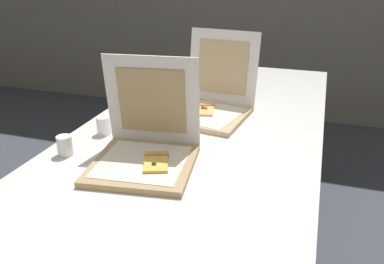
# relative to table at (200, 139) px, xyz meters

# --- Properties ---
(table) EXTENTS (0.98, 2.26, 0.76)m
(table) POSITION_rel_table_xyz_m (0.00, 0.00, 0.00)
(table) COLOR silver
(table) RESTS_ON ground
(pizza_box_front) EXTENTS (0.38, 0.38, 0.36)m
(pizza_box_front) POSITION_rel_table_xyz_m (-0.09, -0.35, 0.10)
(pizza_box_front) COLOR tan
(pizza_box_front) RESTS_ON table
(pizza_box_middle) EXTENTS (0.38, 0.42, 0.36)m
(pizza_box_middle) POSITION_rel_table_xyz_m (-0.01, 0.18, 0.10)
(pizza_box_middle) COLOR tan
(pizza_box_middle) RESTS_ON table
(cup_white_far) EXTENTS (0.06, 0.06, 0.07)m
(cup_white_far) POSITION_rel_table_xyz_m (-0.25, 0.38, 0.08)
(cup_white_far) COLOR white
(cup_white_far) RESTS_ON table
(cup_white_near_center) EXTENTS (0.06, 0.06, 0.07)m
(cup_white_near_center) POSITION_rel_table_xyz_m (-0.36, -0.17, 0.08)
(cup_white_near_center) COLOR white
(cup_white_near_center) RESTS_ON table
(cup_white_near_left) EXTENTS (0.06, 0.06, 0.07)m
(cup_white_near_left) POSITION_rel_table_xyz_m (-0.39, -0.38, 0.08)
(cup_white_near_left) COLOR white
(cup_white_near_left) RESTS_ON table
(cup_white_mid) EXTENTS (0.06, 0.06, 0.07)m
(cup_white_mid) POSITION_rel_table_xyz_m (-0.30, 0.08, 0.08)
(cup_white_mid) COLOR white
(cup_white_mid) RESTS_ON table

